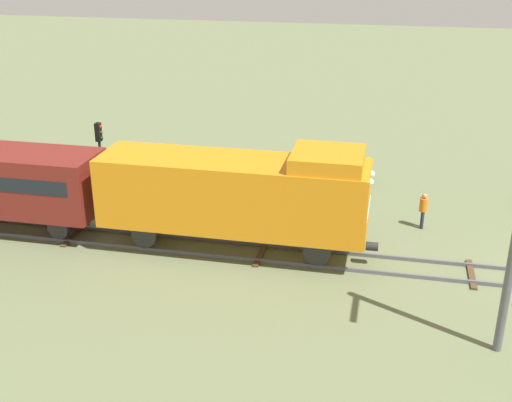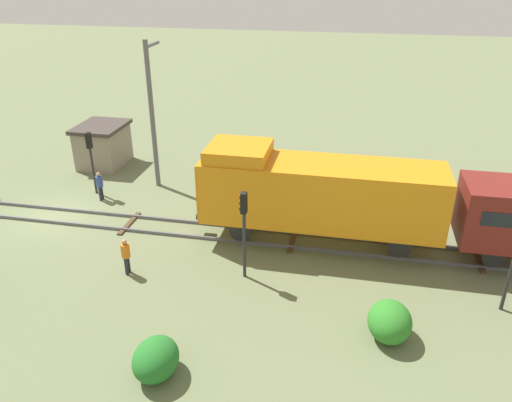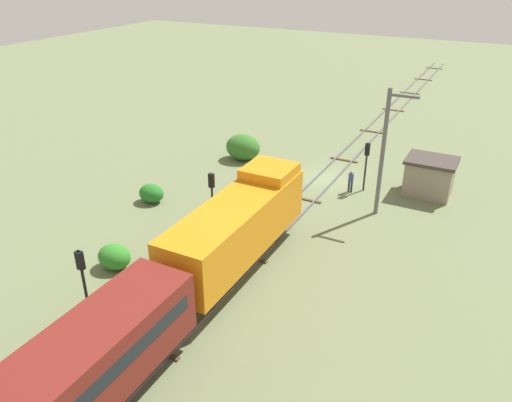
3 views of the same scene
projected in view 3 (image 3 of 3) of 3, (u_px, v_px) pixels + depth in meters
ground_plane at (326, 178)px, 39.09m from camera, size 154.22×154.22×0.00m
railway_track at (326, 178)px, 39.06m from camera, size 2.40×102.81×0.16m
locomotive at (239, 223)px, 26.85m from camera, size 2.90×11.60×4.60m
traffic_signal_near at (367, 158)px, 36.00m from camera, size 0.32×0.34×3.69m
traffic_signal_mid at (212, 192)px, 30.38m from camera, size 0.32×0.34×4.00m
traffic_signal_far at (83, 276)px, 22.14m from camera, size 0.32×0.34×4.25m
worker_near_track at (351, 180)px, 36.44m from camera, size 0.38×0.38×1.70m
worker_by_signal at (241, 185)px, 35.52m from camera, size 0.38×0.38×1.70m
catenary_mast at (384, 151)px, 31.86m from camera, size 1.94×0.28×8.55m
relay_hut at (429, 176)px, 36.00m from camera, size 3.50×2.90×2.74m
bush_near at (243, 147)px, 42.27m from camera, size 2.99×2.45×2.17m
bush_mid at (114, 257)px, 27.70m from camera, size 1.93×1.58×1.40m
bush_far at (151, 193)px, 35.13m from camera, size 1.82×1.49×1.32m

